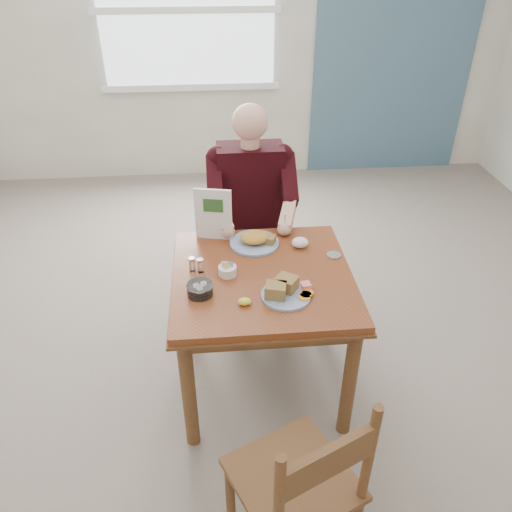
{
  "coord_description": "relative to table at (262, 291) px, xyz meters",
  "views": [
    {
      "loc": [
        -0.22,
        -2.04,
        2.2
      ],
      "look_at": [
        -0.03,
        0.0,
        0.86
      ],
      "focal_mm": 35.0,
      "sensor_mm": 36.0,
      "label": 1
    }
  ],
  "objects": [
    {
      "name": "wall_back",
      "position": [
        0.0,
        3.0,
        0.76
      ],
      "size": [
        5.5,
        0.0,
        5.5
      ],
      "primitive_type": "plane",
      "rotation": [
        1.57,
        0.0,
        0.0
      ],
      "color": "silver",
      "rests_on": "ground"
    },
    {
      "name": "metal_dish",
      "position": [
        0.39,
        0.13,
        0.12
      ],
      "size": [
        0.1,
        0.1,
        0.01
      ],
      "primitive_type": "cylinder",
      "rotation": [
        0.0,
        0.0,
        0.31
      ],
      "color": "silver",
      "rests_on": "table"
    },
    {
      "name": "menu",
      "position": [
        -0.23,
        0.37,
        0.26
      ],
      "size": [
        0.2,
        0.06,
        0.3
      ],
      "color": "white",
      "rests_on": "table"
    },
    {
      "name": "caddy",
      "position": [
        -0.18,
        0.01,
        0.14
      ],
      "size": [
        0.1,
        0.1,
        0.07
      ],
      "color": "white",
      "rests_on": "table"
    },
    {
      "name": "accent_panel",
      "position": [
        1.6,
        2.98,
        0.76
      ],
      "size": [
        1.6,
        0.02,
        2.8
      ],
      "primitive_type": "cube",
      "color": "#43667C",
      "rests_on": "ground"
    },
    {
      "name": "lemon_wedge",
      "position": [
        -0.11,
        -0.24,
        0.13
      ],
      "size": [
        0.07,
        0.05,
        0.03
      ],
      "primitive_type": "ellipsoid",
      "rotation": [
        0.0,
        0.0,
        -0.06
      ],
      "color": "yellow",
      "rests_on": "table"
    },
    {
      "name": "shakers",
      "position": [
        -0.33,
        0.05,
        0.15
      ],
      "size": [
        0.08,
        0.06,
        0.08
      ],
      "color": "white",
      "rests_on": "table"
    },
    {
      "name": "table",
      "position": [
        0.0,
        0.0,
        0.0
      ],
      "size": [
        0.92,
        0.92,
        0.75
      ],
      "color": "brown",
      "rests_on": "ground"
    },
    {
      "name": "napkin",
      "position": [
        0.23,
        0.23,
        0.14
      ],
      "size": [
        0.1,
        0.09,
        0.06
      ],
      "primitive_type": "ellipsoid",
      "rotation": [
        0.0,
        0.0,
        -0.16
      ],
      "color": "white",
      "rests_on": "table"
    },
    {
      "name": "diner",
      "position": [
        0.0,
        0.71,
        0.17
      ],
      "size": [
        0.53,
        0.56,
        1.39
      ],
      "color": "gray",
      "rests_on": "chair_far"
    },
    {
      "name": "near_plate",
      "position": [
        0.08,
        -0.18,
        0.14
      ],
      "size": [
        0.31,
        0.31,
        0.08
      ],
      "color": "white",
      "rests_on": "table"
    },
    {
      "name": "creamer",
      "position": [
        -0.31,
        -0.14,
        0.14
      ],
      "size": [
        0.13,
        0.13,
        0.06
      ],
      "color": "white",
      "rests_on": "table"
    },
    {
      "name": "window",
      "position": [
        -0.4,
        2.97,
        0.96
      ],
      "size": [
        1.72,
        0.04,
        1.42
      ],
      "color": "white",
      "rests_on": "wall_back"
    },
    {
      "name": "far_plate",
      "position": [
        -0.01,
        0.28,
        0.14
      ],
      "size": [
        0.36,
        0.36,
        0.07
      ],
      "color": "white",
      "rests_on": "table"
    },
    {
      "name": "chair_near",
      "position": [
        0.04,
        -0.99,
        -0.16
      ],
      "size": [
        0.56,
        0.56,
        0.95
      ],
      "color": "brown",
      "rests_on": "ground"
    },
    {
      "name": "floor",
      "position": [
        0.0,
        0.0,
        -0.64
      ],
      "size": [
        6.0,
        6.0,
        0.0
      ],
      "primitive_type": "plane",
      "color": "slate",
      "rests_on": "ground"
    },
    {
      "name": "chair_far",
      "position": [
        0.0,
        0.8,
        -0.16
      ],
      "size": [
        0.42,
        0.42,
        0.95
      ],
      "color": "brown",
      "rests_on": "ground"
    }
  ]
}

